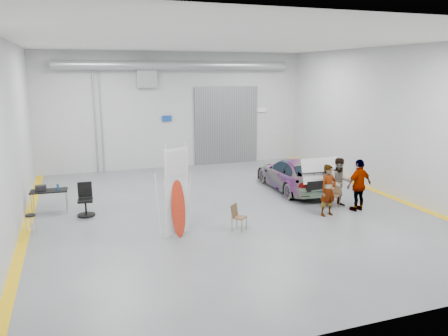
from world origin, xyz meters
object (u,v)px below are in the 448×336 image
object	(u,v)px
sedan_car	(293,174)
folding_chair_far	(332,200)
person_c	(359,185)
surfboard_display	(175,200)
folding_chair_near	(239,222)
person_a	(328,190)
work_table	(47,190)
office_chair	(85,202)
shop_stool	(31,224)
person_b	(340,182)

from	to	relation	value
sedan_car	folding_chair_far	size ratio (longest dim) A/B	4.77
person_c	surfboard_display	bearing A→B (deg)	-6.81
folding_chair_near	person_a	bearing A→B (deg)	-37.46
sedan_car	folding_chair_near	bearing A→B (deg)	46.40
surfboard_display	work_table	xyz separation A→B (m)	(-3.81, 4.00, -0.39)
work_table	sedan_car	bearing A→B (deg)	-1.42
person_a	work_table	bearing A→B (deg)	148.00
office_chair	work_table	bearing A→B (deg)	149.16
work_table	office_chair	bearing A→B (deg)	-34.95
office_chair	shop_stool	bearing A→B (deg)	-137.67
person_c	folding_chair_far	size ratio (longest dim) A/B	1.96
work_table	person_b	bearing A→B (deg)	-15.53
folding_chair_near	office_chair	world-z (taller)	office_chair
folding_chair_near	office_chair	xyz separation A→B (m)	(-4.60, 3.15, 0.25)
sedan_car	shop_stool	size ratio (longest dim) A/B	7.38
sedan_car	person_a	size ratio (longest dim) A/B	2.55
person_a	office_chair	size ratio (longest dim) A/B	1.58
person_c	work_table	size ratio (longest dim) A/B	1.47
folding_chair_near	shop_stool	world-z (taller)	folding_chair_near
surfboard_display	folding_chair_far	distance (m)	6.35
sedan_car	folding_chair_near	xyz separation A→B (m)	(-3.98, -3.80, -0.42)
sedan_car	work_table	bearing A→B (deg)	1.30
folding_chair_near	shop_stool	bearing A→B (deg)	120.93
person_b	sedan_car	bearing A→B (deg)	115.42
folding_chair_far	surfboard_display	bearing A→B (deg)	-119.99
sedan_car	person_c	size ratio (longest dim) A/B	2.43
sedan_car	shop_stool	distance (m)	10.46
person_b	folding_chair_near	world-z (taller)	person_b
surfboard_display	folding_chair_far	bearing A→B (deg)	-11.52
person_c	shop_stool	distance (m)	11.24
person_a	shop_stool	size ratio (longest dim) A/B	2.90
sedan_car	shop_stool	bearing A→B (deg)	13.61
folding_chair_near	folding_chair_far	distance (m)	4.26
person_a	folding_chair_far	distance (m)	1.13
shop_stool	work_table	size ratio (longest dim) A/B	0.49
sedan_car	person_c	world-z (taller)	person_c
person_b	shop_stool	bearing A→B (deg)	-169.38
sedan_car	office_chair	world-z (taller)	sedan_car
sedan_car	office_chair	xyz separation A→B (m)	(-8.58, -0.65, -0.17)
sedan_car	person_a	world-z (taller)	person_a
person_c	folding_chair_near	distance (m)	4.93
sedan_car	folding_chair_far	distance (m)	2.82
person_b	surfboard_display	xyz separation A→B (m)	(-6.58, -1.12, 0.27)
surfboard_display	folding_chair_near	world-z (taller)	surfboard_display
folding_chair_far	work_table	distance (m)	10.48
person_b	folding_chair_far	size ratio (longest dim) A/B	1.88
sedan_car	person_b	world-z (taller)	person_b
person_c	folding_chair_near	world-z (taller)	person_c
shop_stool	work_table	bearing A→B (deg)	79.66
surfboard_display	office_chair	size ratio (longest dim) A/B	2.54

